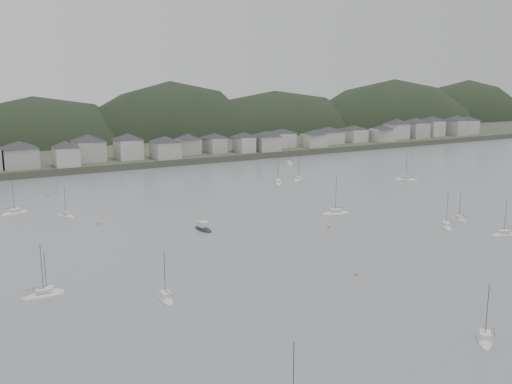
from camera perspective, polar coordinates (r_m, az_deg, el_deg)
ground at (r=121.79m, az=18.10°, el=-8.95°), size 900.00×900.00×0.00m
far_shore_land at (r=382.23m, az=-16.74°, el=5.09°), size 900.00×250.00×3.00m
forested_ridge at (r=360.35m, az=-14.92°, el=2.77°), size 851.55×103.94×102.57m
waterfront_town at (r=294.40m, az=-1.98°, el=5.17°), size 451.48×28.46×12.92m
sailboat_lead at (r=164.91m, az=23.39°, el=-3.91°), size 8.12×4.33×10.60m
moored_fleet at (r=158.83m, az=-0.26°, el=-3.50°), size 265.69×177.77×13.24m
motor_launch_far at (r=157.42m, az=-5.27°, el=-3.65°), size 3.44×8.04×3.87m
mooring_buoys at (r=150.09m, az=-0.90°, el=-4.41°), size 71.83×149.03×0.70m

